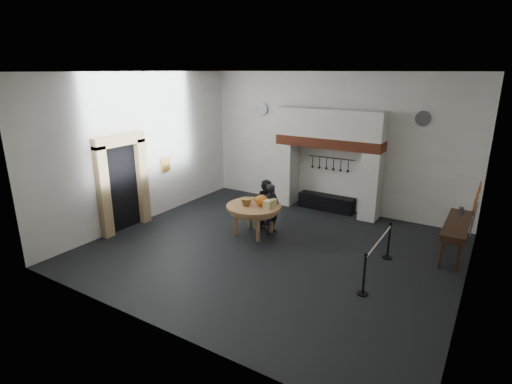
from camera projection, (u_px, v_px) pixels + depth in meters
The scene contains 39 objects.
floor at pixel (272, 249), 10.53m from camera, with size 9.00×8.00×0.02m, color black.
ceiling at pixel (274, 72), 9.21m from camera, with size 9.00×8.00×0.02m, color silver.
wall_back at pixel (333, 143), 13.11m from camera, with size 9.00×0.02×4.50m, color white.
wall_front at pixel (154, 214), 6.62m from camera, with size 9.00×0.02×4.50m, color white.
wall_left at pixel (144, 148), 12.14m from camera, with size 0.02×8.00×4.50m, color white.
wall_right at pixel (478, 195), 7.60m from camera, with size 0.02×8.00×4.50m, color white.
chimney_pier_left at pixel (287, 173), 13.92m from camera, with size 0.55×0.70×2.15m, color silver.
chimney_pier_right at pixel (371, 186), 12.43m from camera, with size 0.55×0.70×2.15m, color silver.
hearth_brick_band at pixel (329, 142), 12.81m from camera, with size 3.50×0.72×0.32m, color #9E442B.
chimney_hood at pixel (330, 123), 12.63m from camera, with size 3.50×0.70×0.90m, color silver.
iron_range at pixel (326, 202), 13.47m from camera, with size 1.90×0.45×0.50m, color black.
utensil_rail at pixel (331, 158), 13.20m from camera, with size 0.02×0.02×1.60m, color black.
door_recess at pixel (122, 188), 11.60m from camera, with size 0.04×1.10×2.50m, color black.
door_jamb_near at pixel (104, 193), 10.97m from camera, with size 0.22×0.30×2.60m, color tan.
door_jamb_far at pixel (142, 181), 12.11m from camera, with size 0.22×0.30×2.60m, color tan.
door_lintel at pixel (119, 140), 11.15m from camera, with size 0.22×1.70×0.30m, color tan.
wall_plaque at pixel (166, 164), 12.95m from camera, with size 0.05×0.34×0.44m, color gold.
work_table at pixel (254, 206), 11.29m from camera, with size 1.56×1.56×0.07m, color tan.
pumpkin at pixel (262, 200), 11.21m from camera, with size 0.36×0.36×0.31m, color orange.
cheese_block_big at pixel (268, 205), 10.95m from camera, with size 0.22×0.22×0.24m, color #E8DC8A.
cheese_block_small at pixel (273, 202), 11.21m from camera, with size 0.18×0.18×0.20m, color #DBCF83.
wicker_basket at pixel (246, 202), 11.20m from camera, with size 0.32×0.32×0.22m, color #A7843D.
bread_loaf at pixel (257, 199), 11.59m from camera, with size 0.31×0.18×0.13m, color #A46A3A.
visitor_near at pixel (272, 209), 11.40m from camera, with size 0.53×0.35×1.46m, color black.
visitor_far at pixel (267, 203), 11.93m from camera, with size 0.70×0.54×1.44m, color black.
side_table at pixel (458, 223), 9.96m from camera, with size 0.55×2.20×0.06m, color #331B12.
pewter_jug at pixel (461, 211), 10.40m from camera, with size 0.12×0.12×0.22m, color #4A4A4F.
copper_pan_a at pixel (474, 207), 7.87m from camera, with size 0.34×0.34×0.03m, color #C6662D.
copper_pan_b at pixel (477, 200), 8.31m from camera, with size 0.32×0.32×0.03m, color #C6662D.
copper_pan_c at pixel (478, 193), 8.76m from camera, with size 0.30×0.30×0.03m, color #C6662D.
copper_pan_d at pixel (480, 187), 9.21m from camera, with size 0.28×0.28×0.03m, color #C6662D.
pewter_plate_left at pixel (471, 227), 8.18m from camera, with size 0.40×0.40×0.03m, color #4C4C51.
pewter_plate_mid at pixel (474, 218), 8.66m from camera, with size 0.40×0.40×0.03m, color #4C4C51.
pewter_plate_right at pixel (476, 210), 9.15m from camera, with size 0.40×0.40×0.03m, color #4C4C51.
pewter_plate_back_left at pixel (262, 109), 14.16m from camera, with size 0.44×0.44×0.03m, color #4C4C51.
pewter_plate_back_right at pixel (423, 119), 11.44m from camera, with size 0.44×0.44×0.03m, color #4C4C51.
barrier_post_near at pixel (364, 275), 8.29m from camera, with size 0.05×0.05×0.90m, color black.
barrier_post_far at pixel (389, 242), 9.92m from camera, with size 0.05×0.05×0.90m, color black.
barrier_rope at pixel (379, 241), 8.99m from camera, with size 0.04×0.04×2.00m, color silver.
Camera 1 is at (4.72, -8.39, 4.54)m, focal length 28.00 mm.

